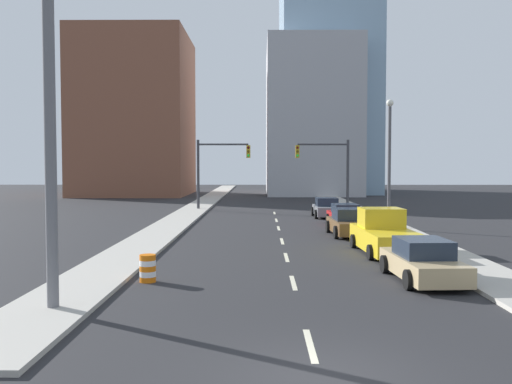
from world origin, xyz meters
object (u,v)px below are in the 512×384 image
object	(u,v)px
sedan_gray	(327,208)
sedan_brown	(349,223)
pickup_truck_yellow	(385,235)
utility_pole_left_near	(50,109)
sedan_red	(345,215)
street_lamp	(389,154)
traffic_barrel	(148,268)
traffic_signal_right	(332,164)
traffic_signal_left	(213,164)
sedan_tan	(423,262)

from	to	relation	value
sedan_gray	sedan_brown	bearing A→B (deg)	-90.38
pickup_truck_yellow	sedan_brown	bearing A→B (deg)	93.48
utility_pole_left_near	sedan_red	size ratio (longest dim) A/B	2.28
street_lamp	pickup_truck_yellow	bearing A→B (deg)	-103.59
street_lamp	sedan_gray	size ratio (longest dim) A/B	1.89
sedan_gray	traffic_barrel	bearing A→B (deg)	-110.74
utility_pole_left_near	sedan_gray	world-z (taller)	utility_pole_left_near
traffic_signal_right	pickup_truck_yellow	size ratio (longest dim) A/B	1.08
utility_pole_left_near	sedan_brown	distance (m)	20.54
traffic_barrel	sedan_red	size ratio (longest dim) A/B	0.20
traffic_signal_left	sedan_red	size ratio (longest dim) A/B	1.29
traffic_barrel	street_lamp	distance (m)	20.47
pickup_truck_yellow	sedan_red	distance (m)	11.81
utility_pole_left_near	street_lamp	world-z (taller)	utility_pole_left_near
traffic_signal_right	sedan_brown	distance (m)	18.06
traffic_barrel	sedan_gray	world-z (taller)	sedan_gray
pickup_truck_yellow	sedan_red	size ratio (longest dim) A/B	1.20
traffic_signal_left	pickup_truck_yellow	bearing A→B (deg)	-67.70
sedan_tan	utility_pole_left_near	bearing A→B (deg)	-162.25
traffic_signal_left	sedan_red	xyz separation A→B (m)	(9.78, -12.21, -3.39)
utility_pole_left_near	sedan_tan	world-z (taller)	utility_pole_left_near
traffic_signal_right	pickup_truck_yellow	xyz separation A→B (m)	(-0.58, -24.01, -3.22)
street_lamp	traffic_signal_right	bearing A→B (deg)	96.86
sedan_tan	sedan_brown	distance (m)	12.54
traffic_signal_left	pickup_truck_yellow	distance (m)	26.15
utility_pole_left_near	sedan_tan	bearing A→B (deg)	20.68
traffic_signal_left	sedan_gray	world-z (taller)	traffic_signal_left
traffic_signal_left	traffic_barrel	distance (m)	30.74
sedan_brown	sedan_tan	bearing A→B (deg)	-89.02
sedan_red	traffic_signal_right	bearing A→B (deg)	84.81
traffic_barrel	traffic_signal_right	bearing A→B (deg)	71.58
traffic_signal_right	traffic_barrel	bearing A→B (deg)	-108.42
traffic_signal_left	sedan_red	world-z (taller)	traffic_signal_left
sedan_brown	street_lamp	bearing A→B (deg)	45.65
sedan_gray	traffic_signal_left	bearing A→B (deg)	144.13
utility_pole_left_near	sedan_tan	xyz separation A→B (m)	(11.38, 4.30, -4.89)
traffic_signal_left	sedan_tan	distance (m)	31.96
traffic_barrel	pickup_truck_yellow	size ratio (longest dim) A/B	0.17
traffic_barrel	pickup_truck_yellow	world-z (taller)	pickup_truck_yellow
utility_pole_left_near	sedan_brown	bearing A→B (deg)	57.47
traffic_signal_left	traffic_signal_right	bearing A→B (deg)	0.00
sedan_brown	sedan_gray	bearing A→B (deg)	87.94
utility_pole_left_near	traffic_signal_right	bearing A→B (deg)	70.86
traffic_signal_right	utility_pole_left_near	bearing A→B (deg)	-109.14
traffic_barrel	sedan_brown	distance (m)	15.62
traffic_barrel	sedan_brown	xyz separation A→B (m)	(8.91, 12.83, 0.23)
street_lamp	sedan_brown	xyz separation A→B (m)	(-2.99, -3.28, -3.99)
utility_pole_left_near	sedan_brown	size ratio (longest dim) A/B	2.33
sedan_tan	sedan_gray	size ratio (longest dim) A/B	1.10
traffic_signal_left	street_lamp	size ratio (longest dim) A/B	0.77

